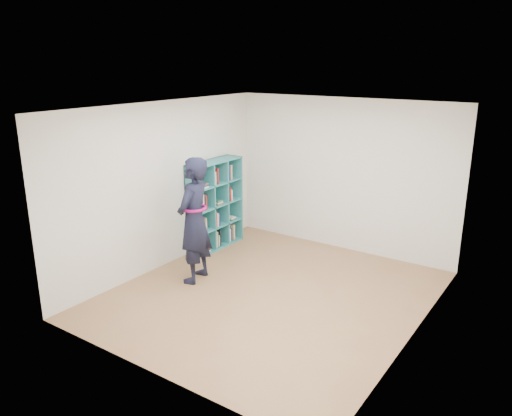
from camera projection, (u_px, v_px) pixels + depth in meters
The scene contains 9 objects.
floor at pixel (271, 294), 7.05m from camera, with size 4.50×4.50×0.00m, color #936442.
ceiling at pixel (272, 108), 6.31m from camera, with size 4.50×4.50×0.00m, color white.
wall_left at pixel (163, 186), 7.76m from camera, with size 0.02×4.50×2.60m, color white.
wall_right at pixel (421, 235), 5.60m from camera, with size 0.02×4.50×2.60m, color white.
wall_back at pixel (343, 175), 8.46m from camera, with size 4.00×0.02×2.60m, color white.
wall_front at pixel (148, 260), 4.90m from camera, with size 4.00×0.02×2.60m, color white.
bookshelf at pixel (214, 205), 8.66m from camera, with size 0.34×1.16×1.55m.
person at pixel (194, 220), 7.27m from camera, with size 0.59×0.76×1.87m.
smartphone at pixel (188, 209), 7.37m from camera, with size 0.05×0.09×0.14m.
Camera 1 is at (3.45, -5.40, 3.19)m, focal length 35.00 mm.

